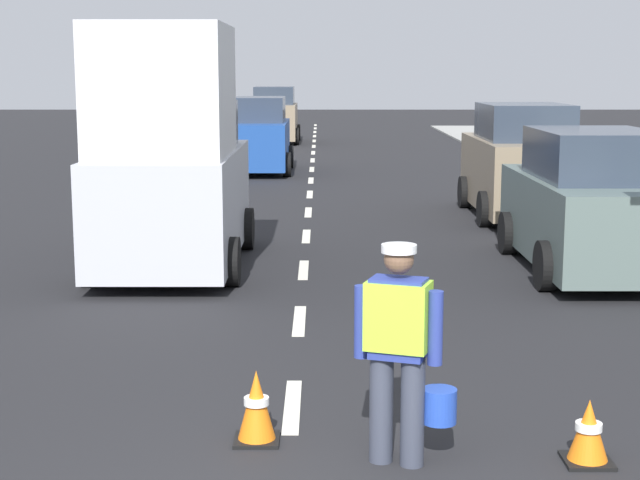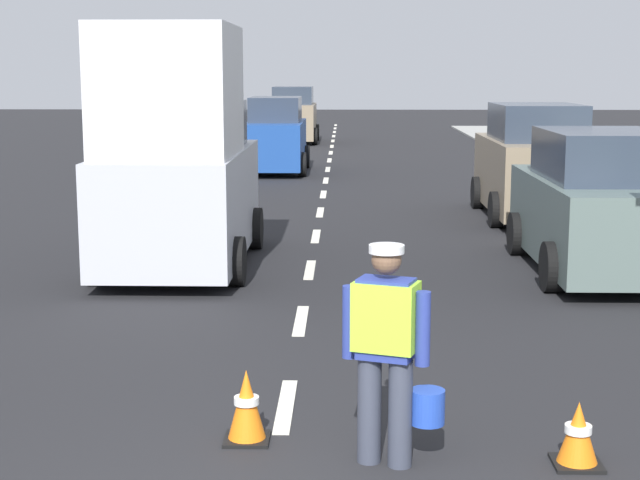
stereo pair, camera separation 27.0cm
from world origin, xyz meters
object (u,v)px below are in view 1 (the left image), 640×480
(traffic_cone_far, at_px, (256,407))
(car_parked_curbside, at_px, (591,206))
(car_parked_far, at_px, (521,165))
(road_worker, at_px, (401,343))
(car_oncoming_third, at_px, (274,117))
(delivery_truck, at_px, (171,161))
(traffic_cone_near, at_px, (588,432))
(car_oncoming_second, at_px, (260,138))

(traffic_cone_far, distance_m, car_parked_curbside, 8.15)
(car_parked_curbside, relative_size, car_parked_far, 1.03)
(road_worker, xyz_separation_m, car_oncoming_third, (-2.45, 33.32, 0.12))
(traffic_cone_far, xyz_separation_m, delivery_truck, (-1.68, 6.96, 1.32))
(traffic_cone_near, relative_size, delivery_truck, 0.11)
(traffic_cone_far, bearing_deg, traffic_cone_near, -9.73)
(delivery_truck, height_order, car_oncoming_third, delivery_truck)
(delivery_truck, distance_m, car_oncoming_third, 25.93)
(delivery_truck, distance_m, car_parked_far, 8.16)
(traffic_cone_far, height_order, car_parked_curbside, car_parked_curbside)
(road_worker, xyz_separation_m, delivery_truck, (-2.78, 7.40, 0.68))
(traffic_cone_far, xyz_separation_m, car_parked_curbside, (4.46, 6.79, 0.68))
(traffic_cone_far, height_order, car_oncoming_third, car_oncoming_third)
(delivery_truck, relative_size, car_oncoming_third, 1.14)
(traffic_cone_near, height_order, delivery_truck, delivery_truck)
(delivery_truck, bearing_deg, car_oncoming_second, 88.21)
(car_oncoming_third, bearing_deg, car_parked_far, -74.10)
(delivery_truck, height_order, car_parked_far, delivery_truck)
(car_oncoming_third, relative_size, car_parked_curbside, 0.92)
(traffic_cone_near, relative_size, car_parked_curbside, 0.11)
(car_parked_far, bearing_deg, road_worker, -105.17)
(road_worker, height_order, car_parked_curbside, car_parked_curbside)
(car_parked_curbside, bearing_deg, car_parked_far, 89.23)
(car_parked_curbside, bearing_deg, road_worker, -114.96)
(car_oncoming_third, height_order, car_parked_curbside, car_oncoming_third)
(car_parked_curbside, height_order, car_parked_far, car_parked_far)
(car_oncoming_second, bearing_deg, car_parked_curbside, -68.26)
(car_parked_curbside, height_order, car_oncoming_second, car_oncoming_second)
(delivery_truck, relative_size, car_parked_far, 1.09)
(car_oncoming_second, bearing_deg, traffic_cone_near, -80.10)
(traffic_cone_near, xyz_separation_m, delivery_truck, (-4.19, 7.40, 1.37))
(traffic_cone_far, bearing_deg, car_parked_curbside, 56.67)
(traffic_cone_near, distance_m, delivery_truck, 8.61)
(car_parked_far, bearing_deg, delivery_truck, -139.74)
(road_worker, xyz_separation_m, car_parked_curbside, (3.36, 7.22, 0.03))
(traffic_cone_far, xyz_separation_m, car_oncoming_second, (-1.24, 21.07, 0.71))
(road_worker, bearing_deg, car_parked_far, 74.83)
(car_oncoming_third, bearing_deg, traffic_cone_far, -87.65)
(road_worker, relative_size, car_parked_far, 0.39)
(delivery_truck, relative_size, car_parked_curbside, 1.05)
(traffic_cone_far, distance_m, car_oncoming_second, 21.12)
(car_oncoming_third, height_order, car_oncoming_second, car_oncoming_third)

